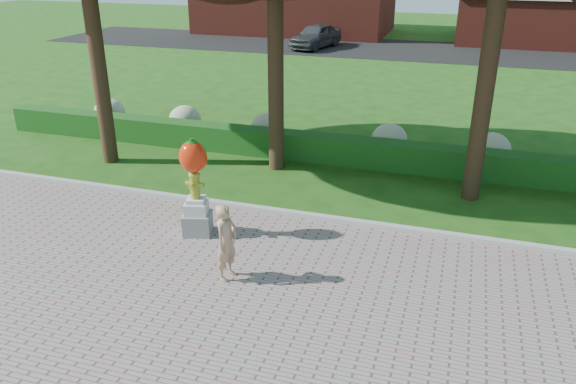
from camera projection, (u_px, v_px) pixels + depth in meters
The scene contains 8 objects.
ground at pixel (274, 286), 10.83m from camera, with size 100.00×100.00×0.00m, color #1A4A12.
curb at pixel (315, 217), 13.41m from camera, with size 40.00×0.18×0.15m, color #ADADA5.
lawn_hedge at pixel (350, 151), 16.77m from camera, with size 24.00×0.70×0.80m, color #164212.
hydrangea_row at pixel (375, 138), 17.42m from camera, with size 20.10×1.10×0.99m.
street at pixel (419, 50), 35.24m from camera, with size 50.00×8.00×0.02m, color black.
hydrant_sculpture at pixel (195, 184), 12.30m from camera, with size 0.75×0.75×2.24m.
woman at pixel (226, 242), 10.74m from camera, with size 0.57×0.37×1.57m, color tan.
parked_car at pixel (316, 36), 35.78m from camera, with size 1.78×4.42×1.51m, color #3C3F43.
Camera 1 is at (3.05, -8.67, 6.02)m, focal length 35.00 mm.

